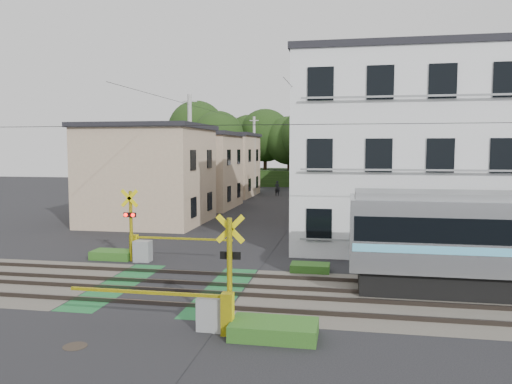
% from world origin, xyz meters
% --- Properties ---
extents(ground, '(120.00, 120.00, 0.00)m').
position_xyz_m(ground, '(0.00, 0.00, 0.00)').
color(ground, black).
extents(track_bed, '(120.00, 120.00, 0.14)m').
position_xyz_m(track_bed, '(0.00, 0.00, 0.04)').
color(track_bed, '#47423A').
rests_on(track_bed, ground).
extents(crossing_signal_near, '(4.74, 0.65, 3.09)m').
position_xyz_m(crossing_signal_near, '(2.59, -3.65, 0.71)').
color(crossing_signal_near, yellow).
rests_on(crossing_signal_near, ground).
extents(crossing_signal_far, '(4.74, 0.65, 3.09)m').
position_xyz_m(crossing_signal_far, '(-2.59, 3.65, 0.71)').
color(crossing_signal_far, yellow).
rests_on(crossing_signal_far, ground).
extents(apartment_block, '(10.20, 8.36, 9.30)m').
position_xyz_m(apartment_block, '(8.50, 9.49, 4.66)').
color(apartment_block, silver).
rests_on(apartment_block, ground).
extents(houses_row, '(22.07, 31.35, 6.80)m').
position_xyz_m(houses_row, '(0.25, 25.92, 3.24)').
color(houses_row, tan).
rests_on(houses_row, ground).
extents(tree_hill, '(40.00, 12.58, 11.52)m').
position_xyz_m(tree_hill, '(-0.04, 48.69, 5.60)').
color(tree_hill, '#1C3411').
rests_on(tree_hill, ground).
extents(catenary, '(60.00, 5.04, 7.00)m').
position_xyz_m(catenary, '(6.00, 0.03, 3.70)').
color(catenary, '#2D2D33').
rests_on(catenary, ground).
extents(utility_poles, '(7.90, 42.00, 8.00)m').
position_xyz_m(utility_poles, '(-1.05, 23.01, 4.08)').
color(utility_poles, '#A5A5A0').
rests_on(utility_poles, ground).
extents(pedestrian, '(0.61, 0.45, 1.53)m').
position_xyz_m(pedestrian, '(-0.99, 33.87, 0.77)').
color(pedestrian, black).
rests_on(pedestrian, ground).
extents(manhole_cover, '(0.58, 0.58, 0.02)m').
position_xyz_m(manhole_cover, '(-0.44, -5.28, 0.01)').
color(manhole_cover, '#2D261E').
rests_on(manhole_cover, ground).
extents(weed_patches, '(10.25, 8.80, 0.40)m').
position_xyz_m(weed_patches, '(1.76, -0.09, 0.18)').
color(weed_patches, '#2D5E1E').
rests_on(weed_patches, ground).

